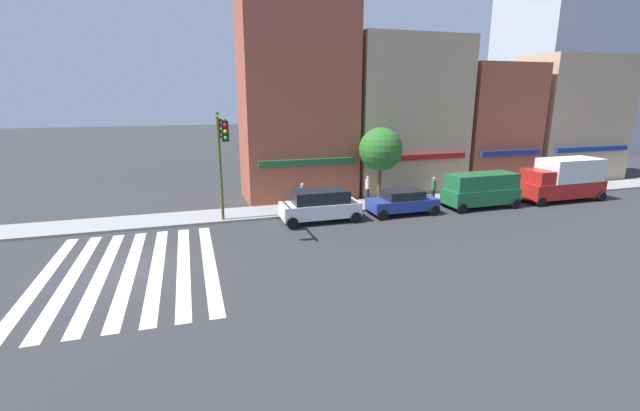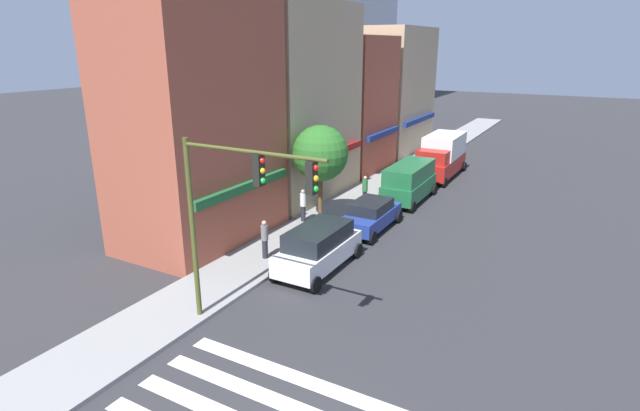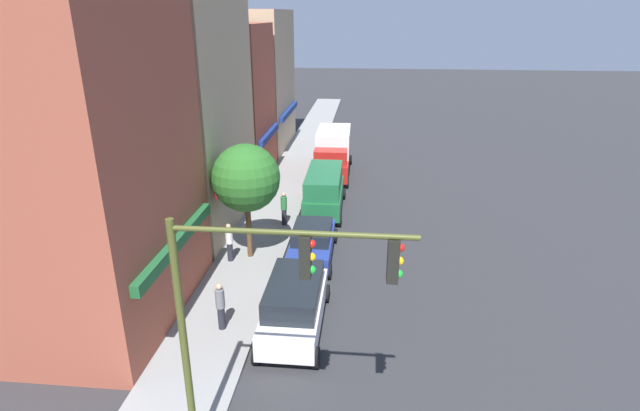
% 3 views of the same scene
% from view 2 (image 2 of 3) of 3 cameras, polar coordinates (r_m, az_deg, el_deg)
% --- Properties ---
extents(sidewalk_left, '(120.00, 3.00, 0.15)m').
position_cam_2_polar(sidewalk_left, '(17.05, -27.22, -16.98)').
color(sidewalk_left, gray).
rests_on(sidewalk_left, ground_plane).
extents(storefront_row, '(33.51, 5.30, 15.25)m').
position_cam_2_polar(storefront_row, '(33.51, -0.36, 12.53)').
color(storefront_row, '#9E4C38').
rests_on(storefront_row, ground_plane).
extents(traffic_signal, '(0.32, 5.24, 6.47)m').
position_cam_2_polar(traffic_signal, '(15.68, -9.71, 0.69)').
color(traffic_signal, '#474C1E').
rests_on(traffic_signal, ground_plane).
extents(suv_white, '(4.71, 2.12, 1.94)m').
position_cam_2_polar(suv_white, '(21.38, -0.17, -4.76)').
color(suv_white, white).
rests_on(suv_white, ground_plane).
extents(sedan_blue, '(4.41, 2.02, 1.59)m').
position_cam_2_polar(sedan_blue, '(26.06, 5.78, -1.05)').
color(sedan_blue, navy).
rests_on(sedan_blue, ground_plane).
extents(van_green, '(5.03, 2.22, 2.34)m').
position_cam_2_polar(van_green, '(31.17, 10.15, 2.78)').
color(van_green, '#1E6638').
rests_on(van_green, ground_plane).
extents(box_truck_red, '(6.24, 2.42, 3.04)m').
position_cam_2_polar(box_truck_red, '(37.53, 13.73, 5.59)').
color(box_truck_red, '#B21E19').
rests_on(box_truck_red, ground_plane).
extents(pedestrian_grey_coat, '(0.32, 0.32, 1.77)m').
position_cam_2_polar(pedestrian_grey_coat, '(22.29, -6.34, -3.78)').
color(pedestrian_grey_coat, '#23232D').
rests_on(pedestrian_grey_coat, sidewalk_left).
extents(pedestrian_green_top, '(0.32, 0.32, 1.77)m').
position_cam_2_polar(pedestrian_green_top, '(29.64, 5.15, 1.78)').
color(pedestrian_green_top, '#23232D').
rests_on(pedestrian_green_top, sidewalk_left).
extents(pedestrian_white_shirt, '(0.32, 0.32, 1.77)m').
position_cam_2_polar(pedestrian_white_shirt, '(26.81, -1.95, 0.10)').
color(pedestrian_white_shirt, '#23232D').
rests_on(pedestrian_white_shirt, sidewalk_left).
extents(street_tree, '(2.94, 2.94, 5.19)m').
position_cam_2_polar(street_tree, '(26.17, 0.05, 5.96)').
color(street_tree, brown).
rests_on(street_tree, sidewalk_left).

